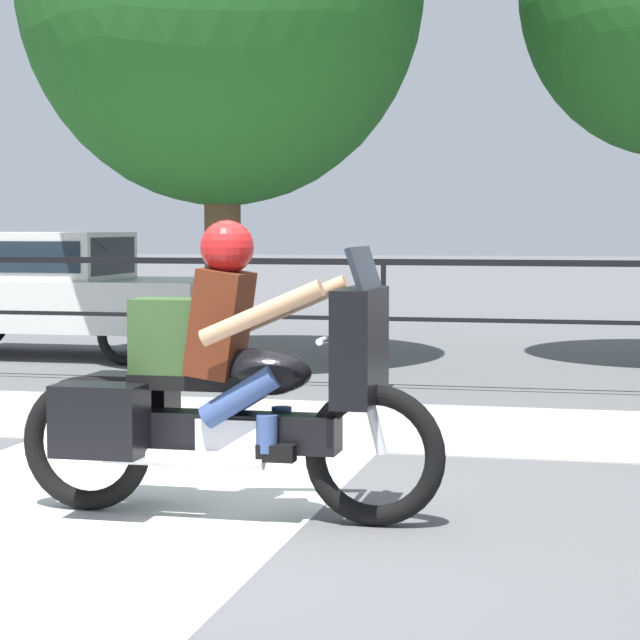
# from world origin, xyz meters

# --- Properties ---
(ground_plane) EXTENTS (120.00, 120.00, 0.00)m
(ground_plane) POSITION_xyz_m (0.00, 0.00, 0.00)
(ground_plane) COLOR #565659
(sidewalk_band) EXTENTS (44.00, 2.40, 0.01)m
(sidewalk_band) POSITION_xyz_m (0.00, 3.40, 0.01)
(sidewalk_band) COLOR #A8A59E
(sidewalk_band) RESTS_ON ground
(crosswalk_band) EXTENTS (2.61, 6.00, 0.01)m
(crosswalk_band) POSITION_xyz_m (-0.77, -0.20, 0.00)
(crosswalk_band) COLOR silver
(crosswalk_band) RESTS_ON ground
(fence_railing) EXTENTS (36.00, 0.05, 1.27)m
(fence_railing) POSITION_xyz_m (0.00, 5.44, 1.00)
(fence_railing) COLOR black
(fence_railing) RESTS_ON ground
(motorcycle) EXTENTS (2.38, 0.76, 1.62)m
(motorcycle) POSITION_xyz_m (0.07, 0.13, 0.72)
(motorcycle) COLOR black
(motorcycle) RESTS_ON ground
(parked_car) EXTENTS (4.22, 1.75, 1.51)m
(parked_car) POSITION_xyz_m (-4.65, 7.77, 0.87)
(parked_car) COLOR silver
(parked_car) RESTS_ON ground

